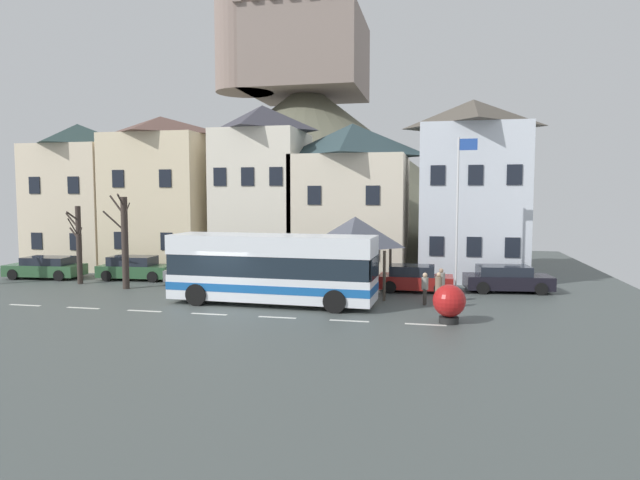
# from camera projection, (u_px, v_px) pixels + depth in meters

# --- Properties ---
(ground_plane) EXTENTS (40.00, 60.00, 0.07)m
(ground_plane) POSITION_uv_depth(u_px,v_px,m) (218.00, 310.00, 24.24)
(ground_plane) COLOR #48504E
(townhouse_00) EXTENTS (5.76, 5.21, 9.91)m
(townhouse_00) POSITION_uv_depth(u_px,v_px,m) (80.00, 196.00, 38.27)
(townhouse_00) COLOR beige
(townhouse_00) RESTS_ON ground_plane
(townhouse_01) EXTENTS (6.47, 5.18, 10.23)m
(townhouse_01) POSITION_uv_depth(u_px,v_px,m) (162.00, 194.00, 36.92)
(townhouse_01) COLOR beige
(townhouse_01) RESTS_ON ground_plane
(townhouse_02) EXTENTS (5.29, 5.86, 10.78)m
(townhouse_02) POSITION_uv_depth(u_px,v_px,m) (263.00, 189.00, 35.77)
(townhouse_02) COLOR silver
(townhouse_02) RESTS_ON ground_plane
(townhouse_03) EXTENTS (6.84, 6.80, 9.53)m
(townhouse_03) POSITION_uv_depth(u_px,v_px,m) (352.00, 199.00, 35.06)
(townhouse_03) COLOR beige
(townhouse_03) RESTS_ON ground_plane
(townhouse_04) EXTENTS (6.07, 6.76, 10.75)m
(townhouse_04) POSITION_uv_depth(u_px,v_px,m) (472.00, 189.00, 33.45)
(townhouse_04) COLOR silver
(townhouse_04) RESTS_ON ground_plane
(hilltop_castle) EXTENTS (40.64, 40.64, 22.82)m
(hilltop_castle) POSITION_uv_depth(u_px,v_px,m) (307.00, 162.00, 52.46)
(hilltop_castle) COLOR #61614D
(hilltop_castle) RESTS_ON ground_plane
(transit_bus) EXTENTS (9.63, 2.93, 3.20)m
(transit_bus) POSITION_uv_depth(u_px,v_px,m) (272.00, 269.00, 25.30)
(transit_bus) COLOR white
(transit_bus) RESTS_ON ground_plane
(bus_shelter) EXTENTS (3.60, 3.60, 3.94)m
(bus_shelter) POSITION_uv_depth(u_px,v_px,m) (355.00, 232.00, 27.87)
(bus_shelter) COLOR #473D33
(bus_shelter) RESTS_ON ground_plane
(parked_car_00) EXTENTS (4.42, 2.09, 1.40)m
(parked_car_00) POSITION_uv_depth(u_px,v_px,m) (135.00, 268.00, 32.75)
(parked_car_00) COLOR #2D5634
(parked_car_00) RESTS_ON ground_plane
(parked_car_01) EXTENTS (4.60, 2.26, 1.31)m
(parked_car_01) POSITION_uv_depth(u_px,v_px,m) (46.00, 268.00, 33.28)
(parked_car_01) COLOR #315B38
(parked_car_01) RESTS_ON ground_plane
(parked_car_02) EXTENTS (4.53, 2.35, 1.36)m
(parked_car_02) POSITION_uv_depth(u_px,v_px,m) (507.00, 279.00, 28.63)
(parked_car_02) COLOR black
(parked_car_02) RESTS_ON ground_plane
(parked_car_03) EXTENTS (3.81, 1.87, 1.37)m
(parked_car_03) POSITION_uv_depth(u_px,v_px,m) (415.00, 279.00, 28.72)
(parked_car_03) COLOR maroon
(parked_car_03) RESTS_ON ground_plane
(parked_car_04) EXTENTS (4.53, 2.12, 1.39)m
(parked_car_04) POSITION_uv_depth(u_px,v_px,m) (207.00, 272.00, 31.18)
(parked_car_04) COLOR silver
(parked_car_04) RESTS_ON ground_plane
(pedestrian_00) EXTENTS (0.35, 0.35, 1.63)m
(pedestrian_00) POSITION_uv_depth(u_px,v_px,m) (441.00, 283.00, 25.62)
(pedestrian_00) COLOR black
(pedestrian_00) RESTS_ON ground_plane
(pedestrian_01) EXTENTS (0.31, 0.34, 1.64)m
(pedestrian_01) POSITION_uv_depth(u_px,v_px,m) (439.00, 289.00, 24.19)
(pedestrian_01) COLOR #2D2D38
(pedestrian_01) RESTS_ON ground_plane
(pedestrian_02) EXTENTS (0.31, 0.34, 1.48)m
(pedestrian_02) POSITION_uv_depth(u_px,v_px,m) (425.00, 287.00, 25.20)
(pedestrian_02) COLOR #38332D
(pedestrian_02) RESTS_ON ground_plane
(public_bench) EXTENTS (1.61, 0.48, 0.87)m
(public_bench) POSITION_uv_depth(u_px,v_px,m) (351.00, 279.00, 29.82)
(public_bench) COLOR #33473D
(public_bench) RESTS_ON ground_plane
(flagpole) EXTENTS (0.95, 0.10, 7.85)m
(flagpole) POSITION_uv_depth(u_px,v_px,m) (459.00, 206.00, 27.32)
(flagpole) COLOR silver
(flagpole) RESTS_ON ground_plane
(harbour_buoy) EXTENTS (1.28, 1.28, 1.53)m
(harbour_buoy) POSITION_uv_depth(u_px,v_px,m) (449.00, 302.00, 21.56)
(harbour_buoy) COLOR black
(harbour_buoy) RESTS_ON ground_plane
(bare_tree_01) EXTENTS (1.41, 1.22, 4.41)m
(bare_tree_01) POSITION_uv_depth(u_px,v_px,m) (79.00, 243.00, 31.04)
(bare_tree_01) COLOR #382D28
(bare_tree_01) RESTS_ON ground_plane
(bare_tree_02) EXTENTS (1.54, 1.10, 5.11)m
(bare_tree_02) POSITION_uv_depth(u_px,v_px,m) (125.00, 241.00, 29.41)
(bare_tree_02) COLOR #382D28
(bare_tree_02) RESTS_ON ground_plane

